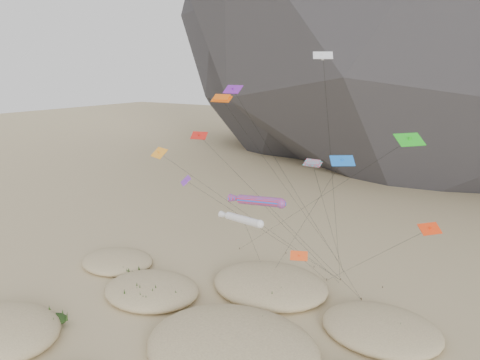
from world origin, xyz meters
name	(u,v)px	position (x,y,z in m)	size (l,w,h in m)	color
dunes	(206,334)	(-1.17, 3.38, 0.69)	(49.36, 39.20, 3.80)	#CCB789
dune_grass	(213,330)	(-0.83, 4.13, 0.84)	(43.41, 29.01, 1.56)	black
kite_stakes	(312,273)	(1.47, 23.78, 0.15)	(22.21, 8.79, 0.30)	#3F2D1E
rainbow_tube_kite	(258,201)	(0.14, 11.40, 13.03)	(9.39, 12.65, 13.87)	#FD1C1A
white_tube_kite	(242,219)	(-1.41, 10.57, 10.88)	(6.96, 12.44, 11.59)	silver
orange_parafoil	(223,101)	(-7.82, 16.55, 23.11)	(12.92, 12.97, 23.90)	#E0550B
multi_parafoil	(313,165)	(5.32, 13.94, 17.06)	(1.90, 12.62, 17.73)	#FF1A41
delta_kites	(287,159)	(3.80, 10.86, 18.07)	(30.79, 18.74, 28.62)	#6D1B9E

